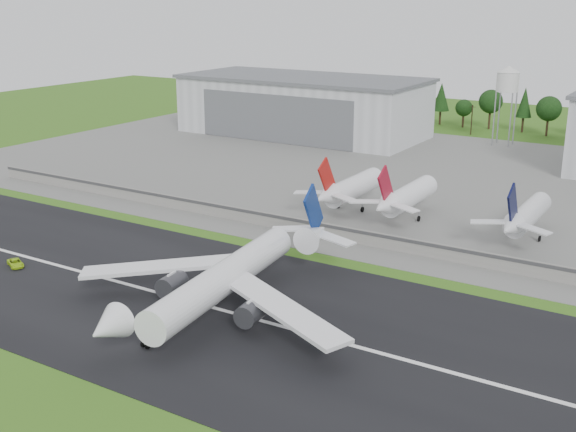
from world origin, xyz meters
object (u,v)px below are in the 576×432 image
Objects in this scene: parked_jet_red_a at (348,189)px; ground_vehicle at (16,263)px; main_airliner at (222,286)px; parked_jet_red_b at (404,197)px; parked_jet_navy at (524,216)px.

ground_vehicle is at bearing -119.10° from parked_jet_red_a.
main_airliner is 67.23m from parked_jet_red_b.
parked_jet_navy reaches higher than ground_vehicle.
parked_jet_red_a reaches higher than parked_jet_red_b.
parked_jet_red_b reaches higher than ground_vehicle.
parked_jet_red_b is (5.66, 66.98, 1.18)m from main_airliner.
main_airliner is at bearing -94.83° from parked_jet_red_b.
parked_jet_red_a is 44.52m from parked_jet_navy.
parked_jet_red_a is 1.00× the size of parked_jet_navy.
parked_jet_navy is at bearing -0.08° from parked_jet_red_b.
parked_jet_red_b reaches higher than parked_jet_navy.
ground_vehicle is at bearing -127.68° from parked_jet_red_b.
parked_jet_navy is (34.75, 66.93, 0.96)m from main_airliner.
parked_jet_red_b is at bearing -101.90° from main_airliner.
parked_jet_red_a is at bearing 179.93° from parked_jet_navy.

